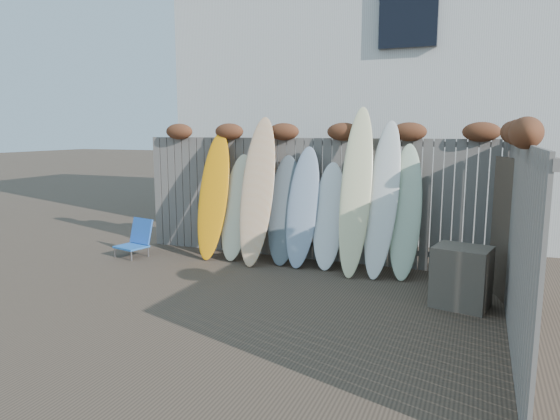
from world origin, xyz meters
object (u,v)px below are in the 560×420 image
at_px(beach_chair, 136,239).
at_px(surfboard_0, 213,195).
at_px(wooden_crate, 461,277).
at_px(lattice_panel, 510,232).

distance_m(beach_chair, surfboard_0, 1.54).
bearing_deg(beach_chair, wooden_crate, -6.30).
height_order(beach_chair, wooden_crate, wooden_crate).
height_order(beach_chair, lattice_panel, lattice_panel).
bearing_deg(wooden_crate, lattice_panel, 33.28).
distance_m(beach_chair, lattice_panel, 5.80).
relative_size(wooden_crate, surfboard_0, 0.34).
bearing_deg(wooden_crate, beach_chair, 173.70).
xyz_separation_m(wooden_crate, surfboard_0, (-3.99, 1.04, 0.68)).
xyz_separation_m(wooden_crate, lattice_panel, (0.51, 0.34, 0.52)).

